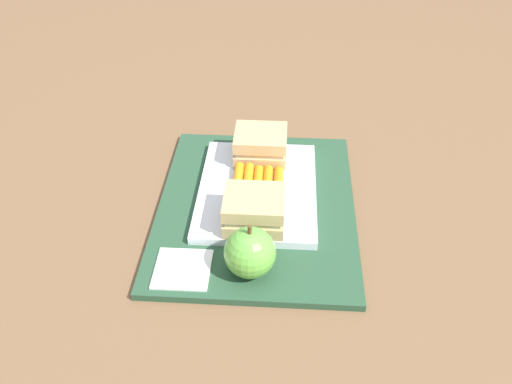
# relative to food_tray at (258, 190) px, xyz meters

# --- Properties ---
(ground_plane) EXTENTS (2.40, 2.40, 0.00)m
(ground_plane) POSITION_rel_food_tray_xyz_m (0.03, 0.00, -0.02)
(ground_plane) COLOR brown
(lunchbag_mat) EXTENTS (0.36, 0.28, 0.01)m
(lunchbag_mat) POSITION_rel_food_tray_xyz_m (0.03, 0.00, -0.01)
(lunchbag_mat) COLOR #284C33
(lunchbag_mat) RESTS_ON ground_plane
(food_tray) EXTENTS (0.23, 0.17, 0.01)m
(food_tray) POSITION_rel_food_tray_xyz_m (0.00, 0.00, 0.00)
(food_tray) COLOR white
(food_tray) RESTS_ON lunchbag_mat
(sandwich_half_left) EXTENTS (0.07, 0.08, 0.04)m
(sandwich_half_left) POSITION_rel_food_tray_xyz_m (-0.08, 0.00, 0.03)
(sandwich_half_left) COLOR tan
(sandwich_half_left) RESTS_ON food_tray
(sandwich_half_right) EXTENTS (0.07, 0.08, 0.04)m
(sandwich_half_right) POSITION_rel_food_tray_xyz_m (0.08, 0.00, 0.03)
(sandwich_half_right) COLOR tan
(sandwich_half_right) RESTS_ON food_tray
(carrot_sticks_bundle) EXTENTS (0.08, 0.07, 0.02)m
(carrot_sticks_bundle) POSITION_rel_food_tray_xyz_m (-0.00, 0.00, 0.01)
(carrot_sticks_bundle) COLOR orange
(carrot_sticks_bundle) RESTS_ON food_tray
(apple) EXTENTS (0.06, 0.06, 0.08)m
(apple) POSITION_rel_food_tray_xyz_m (0.16, -0.00, 0.03)
(apple) COLOR #66B742
(apple) RESTS_ON lunchbag_mat
(paper_napkin) EXTENTS (0.07, 0.07, 0.00)m
(paper_napkin) POSITION_rel_food_tray_xyz_m (0.16, -0.08, -0.00)
(paper_napkin) COLOR white
(paper_napkin) RESTS_ON lunchbag_mat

